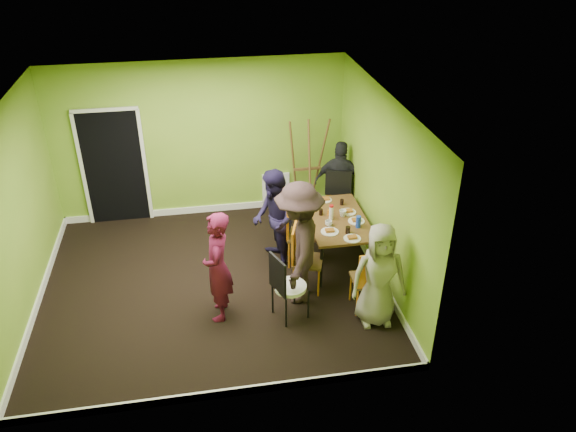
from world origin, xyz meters
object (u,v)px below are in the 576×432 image
at_px(chair_left_near, 302,255).
at_px(chair_back_end, 338,189).
at_px(blue_bottle, 358,222).
at_px(person_standing, 218,267).
at_px(person_left_far, 274,220).
at_px(person_front_end, 379,275).
at_px(easel, 308,167).
at_px(person_back_end, 340,183).
at_px(chair_left_far, 294,229).
at_px(chair_front_end, 369,277).
at_px(chair_bentwood, 286,284).
at_px(thermos, 331,213).
at_px(person_left_near, 299,244).
at_px(dining_table, 337,221).
at_px(orange_bottle, 329,213).

relative_size(chair_left_near, chair_back_end, 0.96).
height_order(blue_bottle, person_standing, person_standing).
relative_size(chair_back_end, blue_bottle, 5.71).
height_order(person_left_far, person_front_end, person_left_far).
xyz_separation_m(easel, person_back_end, (0.48, -0.47, -0.13)).
bearing_deg(chair_back_end, easel, -45.64).
bearing_deg(chair_left_far, easel, 166.45).
height_order(chair_front_end, person_back_end, person_back_end).
height_order(chair_back_end, easel, easel).
bearing_deg(chair_bentwood, chair_left_far, 142.98).
xyz_separation_m(chair_left_far, person_left_far, (-0.32, -0.00, 0.20)).
relative_size(thermos, person_left_near, 0.12).
height_order(chair_bentwood, easel, easel).
relative_size(blue_bottle, person_back_end, 0.12).
distance_m(easel, person_standing, 3.20).
bearing_deg(easel, person_front_end, -84.52).
height_order(dining_table, orange_bottle, orange_bottle).
xyz_separation_m(thermos, person_left_near, (-0.67, -0.86, 0.06)).
relative_size(blue_bottle, orange_bottle, 2.11).
xyz_separation_m(chair_bentwood, person_front_end, (1.19, -0.27, 0.19)).
relative_size(chair_back_end, person_standing, 0.67).
relative_size(dining_table, person_back_end, 0.98).
bearing_deg(person_back_end, person_left_near, 84.02).
height_order(chair_back_end, chair_bentwood, chair_back_end).
xyz_separation_m(chair_back_end, chair_front_end, (-0.14, -2.28, -0.19)).
bearing_deg(person_back_end, orange_bottle, 89.01).
distance_m(dining_table, chair_bentwood, 1.64).
xyz_separation_m(dining_table, chair_front_end, (0.13, -1.33, -0.13)).
height_order(chair_left_near, person_back_end, person_back_end).
relative_size(chair_back_end, orange_bottle, 12.07).
height_order(dining_table, easel, easel).
xyz_separation_m(blue_bottle, person_left_far, (-1.22, 0.37, -0.05)).
relative_size(orange_bottle, person_left_near, 0.05).
bearing_deg(person_left_far, thermos, 83.31).
distance_m(chair_left_near, person_back_end, 2.06).
distance_m(chair_bentwood, person_standing, 0.94).
distance_m(chair_back_end, chair_front_end, 2.29).
height_order(person_standing, person_left_near, person_left_near).
height_order(thermos, blue_bottle, thermos).
bearing_deg(chair_left_far, thermos, 89.03).
bearing_deg(chair_left_near, person_standing, -53.01).
relative_size(chair_left_near, person_left_near, 0.56).
distance_m(chair_front_end, chair_bentwood, 1.15).
bearing_deg(person_left_near, easel, -179.42).
relative_size(person_standing, person_front_end, 1.06).
xyz_separation_m(chair_left_near, person_front_end, (0.85, -0.90, 0.17)).
distance_m(blue_bottle, person_left_far, 1.28).
bearing_deg(thermos, person_standing, -149.75).
distance_m(thermos, blue_bottle, 0.46).
height_order(person_left_near, person_back_end, person_left_near).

